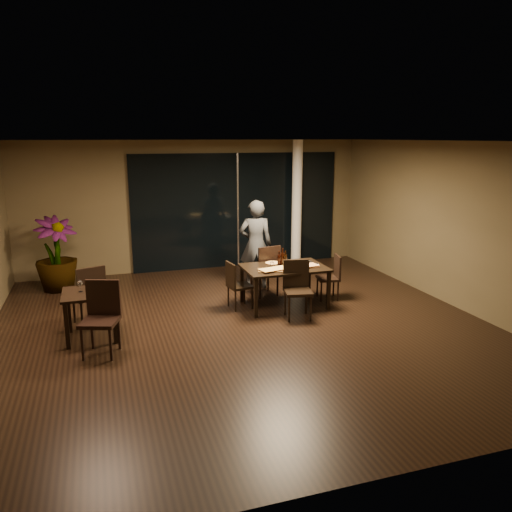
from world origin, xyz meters
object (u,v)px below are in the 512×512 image
at_px(chair_main_right, 332,275).
at_px(bottle_c, 282,257).
at_px(chair_main_left, 236,283).
at_px(diner, 256,244).
at_px(chair_main_far, 266,268).
at_px(chair_side_far, 90,292).
at_px(bottle_b, 285,258).
at_px(side_table, 90,300).
at_px(potted_plant, 56,254).
at_px(main_table, 284,271).
at_px(bottle_a, 279,259).
at_px(chair_main_near, 297,286).
at_px(chair_side_near, 101,314).

relative_size(chair_main_right, bottle_c, 2.62).
relative_size(chair_main_left, diner, 0.47).
bearing_deg(diner, chair_main_far, 105.75).
height_order(chair_side_far, bottle_b, bottle_b).
relative_size(chair_main_right, bottle_b, 2.98).
distance_m(side_table, potted_plant, 2.92).
xyz_separation_m(chair_main_far, chair_side_far, (-3.28, -0.58, -0.00)).
xyz_separation_m(diner, bottle_b, (0.19, -1.21, -0.02)).
height_order(diner, bottle_b, diner).
height_order(main_table, chair_side_far, chair_side_far).
bearing_deg(bottle_b, potted_plant, 150.71).
bearing_deg(bottle_c, potted_plant, 150.64).
bearing_deg(bottle_a, chair_main_left, 175.22).
relative_size(chair_main_far, chair_main_left, 1.18).
bearing_deg(diner, chair_main_near, 108.64).
bearing_deg(chair_side_near, chair_side_far, 117.13).
bearing_deg(chair_main_near, chair_main_far, 107.71).
bearing_deg(chair_main_right, diner, -122.98).
distance_m(main_table, chair_side_near, 3.43).
distance_m(chair_side_far, potted_plant, 2.38).
distance_m(side_table, chair_side_near, 0.63).
distance_m(chair_main_far, potted_plant, 4.28).
distance_m(chair_main_far, chair_side_far, 3.33).
xyz_separation_m(potted_plant, bottle_c, (4.04, -2.27, 0.16)).
bearing_deg(bottle_c, chair_side_far, -179.88).
distance_m(chair_side_near, bottle_b, 3.49).
xyz_separation_m(chair_main_far, bottle_b, (0.16, -0.59, 0.32)).
relative_size(main_table, bottle_a, 5.25).
bearing_deg(chair_main_right, chair_main_near, -44.11).
xyz_separation_m(side_table, chair_main_far, (3.28, 1.14, -0.05)).
bearing_deg(chair_main_near, bottle_a, 109.64).
height_order(diner, bottle_a, diner).
distance_m(chair_side_near, potted_plant, 3.56).
bearing_deg(bottle_c, chair_main_right, 2.03).
bearing_deg(chair_main_far, bottle_c, 91.91).
bearing_deg(bottle_a, chair_main_right, 2.30).
xyz_separation_m(chair_main_right, bottle_b, (-0.99, -0.06, 0.41)).
height_order(chair_main_far, diner, diner).
relative_size(side_table, diner, 0.44).
bearing_deg(chair_main_far, chair_side_far, 0.63).
bearing_deg(diner, chair_side_far, 33.67).
height_order(main_table, bottle_b, bottle_b).
xyz_separation_m(chair_main_near, bottle_b, (0.02, 0.63, 0.34)).
distance_m(chair_main_far, bottle_b, 0.69).
relative_size(chair_side_near, bottle_a, 3.71).
bearing_deg(chair_side_far, side_table, 70.59).
bearing_deg(bottle_a, chair_main_near, -81.49).
relative_size(diner, bottle_a, 6.41).
height_order(main_table, bottle_c, bottle_c).
relative_size(main_table, bottle_c, 4.56).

